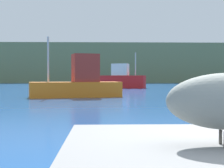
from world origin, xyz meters
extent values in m
cube|color=#6B7A51|center=(0.00, 71.60, 4.07)|extent=(140.00, 16.22, 8.13)
cylinder|color=#4C4742|center=(-0.87, -0.42, 0.81)|extent=(0.03, 0.03, 0.14)
cube|color=red|center=(0.37, 34.76, 0.72)|extent=(5.45, 2.98, 1.44)
cube|color=silver|center=(0.19, 34.82, 2.11)|extent=(2.11, 1.73, 1.35)
cylinder|color=#B2B2B2|center=(1.88, 34.26, 2.74)|extent=(0.12, 0.12, 2.60)
cube|color=orange|center=(-3.60, 18.22, 0.49)|extent=(6.02, 3.13, 0.98)
cube|color=maroon|center=(-2.98, 18.38, 1.88)|extent=(1.91, 1.74, 1.80)
cylinder|color=#B2B2B2|center=(-5.28, 17.78, 2.40)|extent=(0.12, 0.12, 2.84)
sphere|color=yellow|center=(2.71, 11.99, 0.33)|extent=(0.66, 0.66, 0.66)
camera|label=1|loc=(-1.92, -3.36, 1.34)|focal=53.81mm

